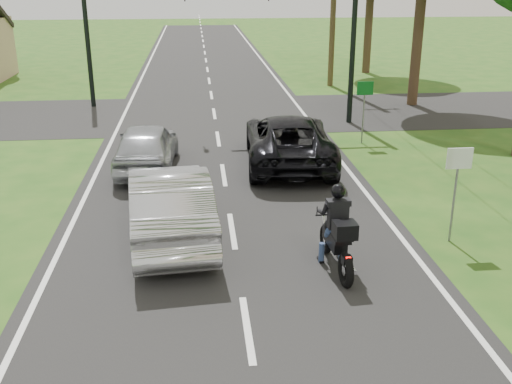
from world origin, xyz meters
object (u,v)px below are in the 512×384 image
(silver_sedan, at_px, (170,203))
(sign_white, at_px, (458,172))
(traffic_signal, at_px, (305,13))
(sign_green, at_px, (365,97))
(silver_suv, at_px, (147,146))
(dark_suv, at_px, (289,139))
(motorcycle_rider, at_px, (337,237))

(silver_sedan, height_order, sign_white, sign_white)
(traffic_signal, xyz_separation_m, sign_green, (1.56, -3.02, -2.54))
(silver_sedan, relative_size, silver_suv, 1.16)
(silver_suv, bearing_deg, dark_suv, -175.37)
(traffic_signal, bearing_deg, silver_sedan, -114.83)
(silver_suv, height_order, traffic_signal, traffic_signal)
(dark_suv, relative_size, sign_green, 2.54)
(silver_sedan, bearing_deg, sign_green, -136.64)
(silver_sedan, distance_m, silver_suv, 5.03)
(motorcycle_rider, height_order, silver_sedan, motorcycle_rider)
(motorcycle_rider, distance_m, sign_green, 9.57)
(silver_suv, relative_size, traffic_signal, 0.65)
(dark_suv, height_order, sign_green, sign_green)
(traffic_signal, height_order, sign_green, traffic_signal)
(silver_suv, xyz_separation_m, traffic_signal, (5.56, 5.20, 3.42))
(motorcycle_rider, bearing_deg, silver_suv, 118.00)
(dark_suv, relative_size, silver_sedan, 1.13)
(dark_suv, bearing_deg, sign_white, 117.93)
(motorcycle_rider, height_order, sign_green, sign_green)
(sign_white, bearing_deg, silver_suv, 139.95)
(silver_suv, bearing_deg, sign_green, -160.19)
(sign_white, bearing_deg, dark_suv, 114.13)
(motorcycle_rider, distance_m, sign_white, 3.10)
(motorcycle_rider, relative_size, sign_green, 0.98)
(motorcycle_rider, relative_size, traffic_signal, 0.33)
(motorcycle_rider, relative_size, dark_suv, 0.38)
(sign_green, bearing_deg, silver_suv, -162.96)
(dark_suv, height_order, silver_suv, dark_suv)
(sign_green, bearing_deg, motorcycle_rider, -108.19)
(sign_white, distance_m, sign_green, 8.00)
(motorcycle_rider, xyz_separation_m, silver_sedan, (-3.29, 1.91, 0.10))
(silver_suv, distance_m, sign_green, 7.50)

